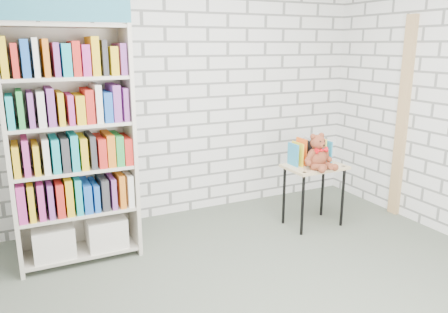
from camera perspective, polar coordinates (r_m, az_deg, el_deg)
name	(u,v)px	position (r m, az deg, el deg)	size (l,w,h in m)	color
ground	(263,309)	(3.27, 5.16, -19.23)	(4.50, 4.50, 0.00)	#4D5548
room_shell	(270,48)	(2.72, 6.03, 13.88)	(4.52, 4.02, 2.81)	silver
bookshelf	(72,145)	(3.78, -19.22, 1.40)	(0.98, 0.38, 2.21)	beige
display_table	(314,174)	(4.48, 11.71, -2.24)	(0.59, 0.42, 0.63)	tan
table_books	(309,152)	(4.50, 11.10, 0.64)	(0.41, 0.19, 0.24)	teal
teddy_bear	(318,155)	(4.33, 12.23, 0.25)	(0.32, 0.30, 0.35)	maroon
door_trim	(402,119)	(4.96, 22.27, 4.57)	(0.05, 0.12, 2.10)	tan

